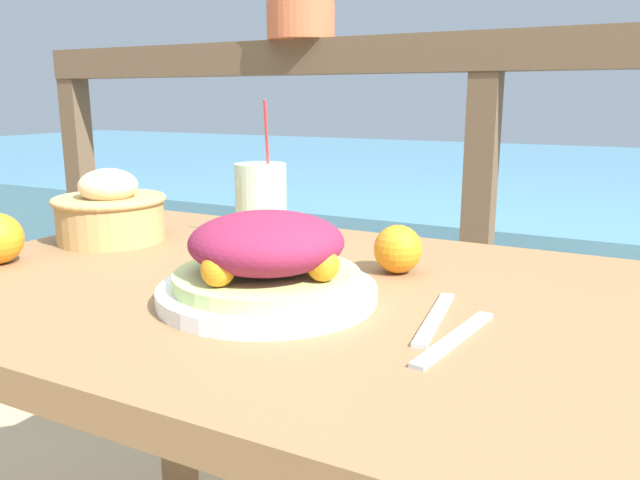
% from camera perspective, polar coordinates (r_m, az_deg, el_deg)
% --- Properties ---
extents(patio_table, '(1.22, 0.72, 0.74)m').
position_cam_1_polar(patio_table, '(0.87, 1.24, -11.05)').
color(patio_table, olive).
rests_on(patio_table, ground_plane).
extents(railing_fence, '(2.80, 0.08, 1.14)m').
position_cam_1_polar(railing_fence, '(1.56, 14.56, 7.28)').
color(railing_fence, brown).
rests_on(railing_fence, ground_plane).
extents(sea_backdrop, '(12.00, 4.00, 0.56)m').
position_cam_1_polar(sea_backdrop, '(4.09, 22.19, 2.05)').
color(sea_backdrop, teal).
rests_on(sea_backdrop, ground_plane).
extents(salad_plate, '(0.28, 0.28, 0.11)m').
position_cam_1_polar(salad_plate, '(0.78, -4.87, -2.12)').
color(salad_plate, white).
rests_on(salad_plate, patio_table).
extents(drink_glass, '(0.09, 0.09, 0.25)m').
position_cam_1_polar(drink_glass, '(1.09, -5.41, 3.36)').
color(drink_glass, beige).
rests_on(drink_glass, patio_table).
extents(bread_basket, '(0.20, 0.20, 0.13)m').
position_cam_1_polar(bread_basket, '(1.16, -18.64, 2.52)').
color(bread_basket, tan).
rests_on(bread_basket, patio_table).
extents(fork, '(0.04, 0.18, 0.00)m').
position_cam_1_polar(fork, '(0.74, 10.46, -7.02)').
color(fork, silver).
rests_on(fork, patio_table).
extents(knife, '(0.04, 0.18, 0.00)m').
position_cam_1_polar(knife, '(0.68, 12.23, -8.76)').
color(knife, silver).
rests_on(knife, patio_table).
extents(orange_near_glass, '(0.07, 0.07, 0.07)m').
position_cam_1_polar(orange_near_glass, '(0.91, 7.13, -0.84)').
color(orange_near_glass, orange).
rests_on(orange_near_glass, patio_table).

